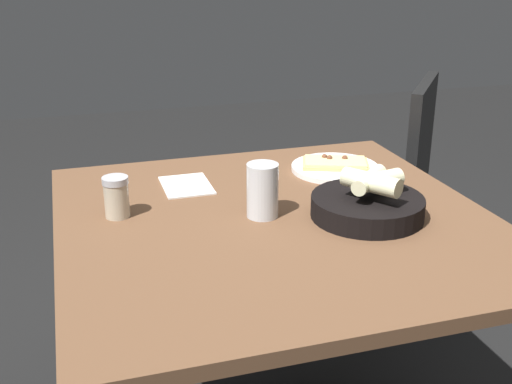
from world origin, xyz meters
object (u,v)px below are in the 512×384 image
Objects in this scene: dining_table at (276,242)px; pizza_plate at (335,167)px; beer_glass at (262,194)px; chair_near at (383,179)px; bread_basket at (368,203)px; pepper_shaker at (117,199)px.

pizza_plate is at bearing 135.06° from dining_table.
beer_glass is 0.97m from chair_near.
beer_glass is (0.24, -0.28, 0.04)m from pizza_plate.
dining_table is 0.23m from bread_basket.
beer_glass is at bearing -49.76° from pizza_plate.
pizza_plate is at bearing 169.51° from bread_basket.
pizza_plate is 0.37m from beer_glass.
dining_table is 0.94m from chair_near.
dining_table is 0.12m from beer_glass.
beer_glass reaches higher than bread_basket.
pepper_shaker is 0.11× the size of chair_near.
bread_basket is 0.89m from chair_near.
pizza_plate is 1.92× the size of beer_glass.
beer_glass is (-0.08, -0.23, 0.02)m from bread_basket.
chair_near is (-0.74, 0.44, -0.25)m from bread_basket.
bread_basket is at bearing -30.76° from chair_near.
beer_glass is at bearing 73.56° from pepper_shaker.
bread_basket is at bearing -10.49° from pizza_plate.
dining_table is 10.24× the size of pepper_shaker.
pepper_shaker is (0.15, -0.60, 0.03)m from pizza_plate.
dining_table is at bearing 72.26° from pepper_shaker.
dining_table is at bearing -43.23° from chair_near.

